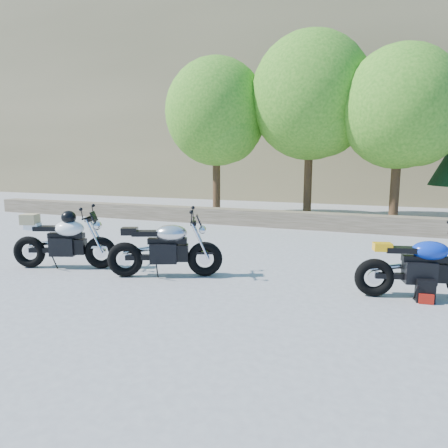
{
  "coord_description": "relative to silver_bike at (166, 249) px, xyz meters",
  "views": [
    {
      "loc": [
        3.12,
        -6.55,
        2.03
      ],
      "look_at": [
        0.2,
        1.0,
        0.75
      ],
      "focal_mm": 32.0,
      "sensor_mm": 36.0,
      "label": 1
    }
  ],
  "objects": [
    {
      "name": "white_bike",
      "position": [
        -2.09,
        -0.2,
        0.05
      ],
      "size": [
        1.94,
        0.86,
        1.11
      ],
      "rotation": [
        0.0,
        0.0,
        0.33
      ],
      "color": "black",
      "rests_on": "ground"
    },
    {
      "name": "silver_bike",
      "position": [
        0.0,
        0.0,
        0.0
      ],
      "size": [
        1.93,
        0.97,
        1.02
      ],
      "rotation": [
        0.0,
        0.0,
        0.4
      ],
      "color": "black",
      "rests_on": "ground"
    },
    {
      "name": "blue_bike",
      "position": [
        4.11,
        0.37,
        -0.03
      ],
      "size": [
        1.88,
        0.71,
        0.96
      ],
      "rotation": [
        0.0,
        0.0,
        0.25
      ],
      "color": "black",
      "rests_on": "ground"
    },
    {
      "name": "stone_wall",
      "position": [
        0.31,
        6.02,
        -0.25
      ],
      "size": [
        22.0,
        0.55,
        0.5
      ],
      "primitive_type": "cube",
      "color": "brown",
      "rests_on": "ground"
    },
    {
      "name": "tree_decid_mid",
      "position": [
        1.22,
        8.06,
        3.54
      ],
      "size": [
        4.08,
        4.08,
        6.24
      ],
      "color": "#382314",
      "rests_on": "ground"
    },
    {
      "name": "tree_decid_left",
      "position": [
        -2.08,
        7.66,
        3.14
      ],
      "size": [
        3.67,
        3.67,
        5.62
      ],
      "color": "#382314",
      "rests_on": "ground"
    },
    {
      "name": "hillside",
      "position": [
        3.31,
        28.52,
        7.0
      ],
      "size": [
        80.0,
        30.0,
        15.0
      ],
      "primitive_type": "cube",
      "color": "brown",
      "rests_on": "ground"
    },
    {
      "name": "backpack",
      "position": [
        4.16,
        0.21,
        -0.33
      ],
      "size": [
        0.27,
        0.24,
        0.34
      ],
      "rotation": [
        0.0,
        0.0,
        0.11
      ],
      "color": "black",
      "rests_on": "ground"
    },
    {
      "name": "tree_decid_right",
      "position": [
        4.02,
        7.46,
        3.0
      ],
      "size": [
        3.54,
        3.54,
        5.41
      ],
      "color": "#382314",
      "rests_on": "ground"
    },
    {
      "name": "ground",
      "position": [
        0.31,
        0.52,
        -0.5
      ],
      "size": [
        90.0,
        90.0,
        0.0
      ],
      "primitive_type": "plane",
      "color": "gray",
      "rests_on": "ground"
    }
  ]
}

